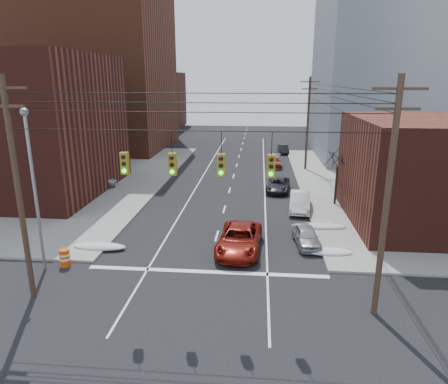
% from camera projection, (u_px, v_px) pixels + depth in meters
% --- Properties ---
extents(ground, '(160.00, 160.00, 0.00)m').
position_uv_depth(ground, '(187.00, 343.00, 16.89)').
color(ground, black).
rests_on(ground, ground).
extents(building_brick_tall, '(24.00, 20.00, 30.00)m').
position_uv_depth(building_brick_tall, '(85.00, 49.00, 60.78)').
color(building_brick_tall, brown).
rests_on(building_brick_tall, ground).
extents(building_brick_far, '(22.00, 18.00, 12.00)m').
position_uv_depth(building_brick_far, '(130.00, 101.00, 88.32)').
color(building_brick_far, '#4B1C16').
rests_on(building_brick_far, ground).
extents(building_office, '(22.00, 20.00, 25.00)m').
position_uv_depth(building_office, '(404.00, 65.00, 53.69)').
color(building_office, gray).
rests_on(building_office, ground).
extents(building_glass, '(20.00, 18.00, 22.00)m').
position_uv_depth(building_glass, '(368.00, 77.00, 78.83)').
color(building_glass, gray).
rests_on(building_glass, ground).
extents(utility_pole_left, '(2.20, 0.28, 11.00)m').
position_uv_depth(utility_pole_left, '(18.00, 188.00, 18.90)').
color(utility_pole_left, '#473323').
rests_on(utility_pole_left, ground).
extents(utility_pole_right, '(2.20, 0.28, 11.00)m').
position_uv_depth(utility_pole_right, '(387.00, 198.00, 17.44)').
color(utility_pole_right, '#473323').
rests_on(utility_pole_right, ground).
extents(utility_pole_far, '(2.20, 0.28, 11.00)m').
position_uv_depth(utility_pole_far, '(308.00, 122.00, 47.12)').
color(utility_pole_far, '#473323').
rests_on(utility_pole_far, ground).
extents(traffic_signals, '(17.00, 0.42, 2.02)m').
position_uv_depth(traffic_signals, '(197.00, 163.00, 17.75)').
color(traffic_signals, black).
rests_on(traffic_signals, ground).
extents(street_light, '(0.44, 0.44, 9.32)m').
position_uv_depth(street_light, '(33.00, 178.00, 21.92)').
color(street_light, gray).
rests_on(street_light, ground).
extents(bare_tree, '(2.09, 2.20, 4.93)m').
position_uv_depth(bare_tree, '(336.00, 180.00, 34.58)').
color(bare_tree, black).
rests_on(bare_tree, ground).
extents(snow_nw, '(3.50, 1.08, 0.42)m').
position_uv_depth(snow_nw, '(100.00, 246.00, 26.08)').
color(snow_nw, silver).
rests_on(snow_nw, ground).
extents(snow_ne, '(3.00, 1.08, 0.42)m').
position_uv_depth(snow_ne, '(328.00, 252.00, 25.29)').
color(snow_ne, silver).
rests_on(snow_ne, ground).
extents(snow_east_far, '(4.00, 1.08, 0.42)m').
position_uv_depth(snow_east_far, '(319.00, 226.00, 29.60)').
color(snow_east_far, silver).
rests_on(snow_east_far, ground).
extents(red_pickup, '(3.00, 5.89, 1.59)m').
position_uv_depth(red_pickup, '(239.00, 239.00, 25.75)').
color(red_pickup, maroon).
rests_on(red_pickup, ground).
extents(parked_car_a, '(1.86, 3.87, 1.28)m').
position_uv_depth(parked_car_a, '(306.00, 236.00, 26.63)').
color(parked_car_a, '#A5A5AA').
rests_on(parked_car_a, ground).
extents(parked_car_b, '(2.13, 4.83, 1.54)m').
position_uv_depth(parked_car_b, '(300.00, 202.00, 33.68)').
color(parked_car_b, silver).
rests_on(parked_car_b, ground).
extents(parked_car_c, '(2.67, 4.88, 1.30)m').
position_uv_depth(parked_car_c, '(278.00, 185.00, 39.38)').
color(parked_car_c, black).
rests_on(parked_car_c, ground).
extents(parked_car_d, '(2.01, 4.59, 1.31)m').
position_uv_depth(parked_car_d, '(275.00, 162.00, 50.34)').
color(parked_car_d, '#A1A1A5').
rests_on(parked_car_d, ground).
extents(parked_car_e, '(1.67, 4.07, 1.38)m').
position_uv_depth(parked_car_e, '(274.00, 162.00, 50.11)').
color(parked_car_e, maroon).
rests_on(parked_car_e, ground).
extents(parked_car_f, '(1.60, 3.94, 1.27)m').
position_uv_depth(parked_car_f, '(283.00, 149.00, 59.29)').
color(parked_car_f, black).
rests_on(parked_car_f, ground).
extents(lot_car_a, '(4.06, 1.92, 1.29)m').
position_uv_depth(lot_car_a, '(69.00, 191.00, 36.72)').
color(lot_car_a, white).
rests_on(lot_car_a, sidewalk_nw).
extents(lot_car_b, '(5.75, 4.03, 1.46)m').
position_uv_depth(lot_car_b, '(90.00, 181.00, 40.15)').
color(lot_car_b, '#A6A6AB').
rests_on(lot_car_b, sidewalk_nw).
extents(lot_car_c, '(5.28, 2.81, 1.46)m').
position_uv_depth(lot_car_c, '(61.00, 180.00, 40.45)').
color(lot_car_c, black).
rests_on(lot_car_c, sidewalk_nw).
extents(lot_car_d, '(3.97, 2.59, 1.26)m').
position_uv_depth(lot_car_d, '(56.00, 171.00, 44.84)').
color(lot_car_d, '#B8B7BD').
rests_on(lot_car_d, sidewalk_nw).
extents(construction_barrel, '(0.66, 0.66, 1.06)m').
position_uv_depth(construction_barrel, '(65.00, 258.00, 23.69)').
color(construction_barrel, '#DB4B0B').
rests_on(construction_barrel, ground).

